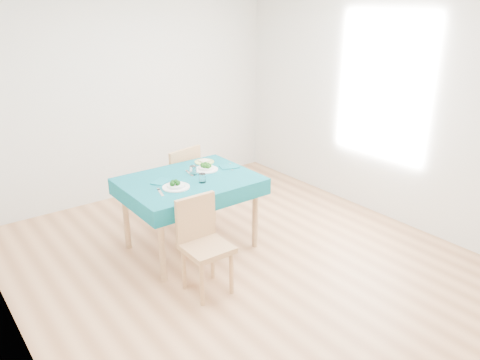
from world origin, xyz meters
TOP-DOWN VIEW (x-y plane):
  - room_shell at (0.00, 0.00)m, footprint 4.02×4.52m
  - table at (-0.23, 0.52)m, footprint 1.28×0.97m
  - chair_near at (-0.53, -0.24)m, footprint 0.38×0.42m
  - chair_far at (0.05, 1.34)m, footprint 0.54×0.57m
  - bowl_near at (-0.45, 0.39)m, footprint 0.26×0.26m
  - bowl_far at (0.04, 0.63)m, footprint 0.25×0.25m
  - fork_near at (-0.63, 0.37)m, footprint 0.07×0.19m
  - knife_near at (-0.43, 0.45)m, footprint 0.01×0.19m
  - fork_far at (-0.15, 0.64)m, footprint 0.05×0.17m
  - knife_far at (0.30, 0.55)m, footprint 0.12×0.20m
  - napkin_near at (-0.50, 0.60)m, footprint 0.22×0.20m
  - napkin_far at (0.28, 0.56)m, footprint 0.22×0.19m
  - tumbler_center at (-0.14, 0.59)m, footprint 0.07×0.07m
  - tumbler_side at (-0.18, 0.36)m, footprint 0.07×0.07m
  - side_plate at (0.16, 0.85)m, footprint 0.21×0.21m
  - bread_slice at (0.16, 0.85)m, footprint 0.11×0.11m

SIDE VIEW (x-z plane):
  - table at x=-0.23m, z-range 0.00..0.76m
  - chair_near at x=-0.53m, z-range 0.00..0.95m
  - chair_far at x=0.05m, z-range 0.00..1.11m
  - knife_near at x=-0.43m, z-range 0.76..0.76m
  - fork_far at x=-0.15m, z-range 0.76..0.76m
  - fork_near at x=-0.63m, z-range 0.76..0.76m
  - knife_far at x=0.30m, z-range 0.76..0.76m
  - side_plate at x=0.16m, z-range 0.76..0.77m
  - napkin_near at x=-0.50m, z-range 0.76..0.77m
  - napkin_far at x=0.28m, z-range 0.76..0.77m
  - bread_slice at x=0.16m, z-range 0.77..0.78m
  - bowl_far at x=0.04m, z-range 0.76..0.83m
  - bowl_near at x=-0.45m, z-range 0.76..0.84m
  - tumbler_side at x=-0.18m, z-range 0.76..0.84m
  - tumbler_center at x=-0.14m, z-range 0.76..0.85m
  - room_shell at x=0.00m, z-range -0.02..2.71m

